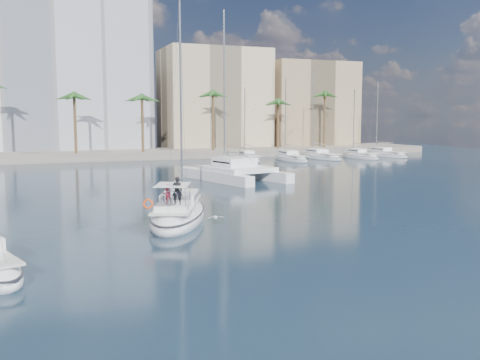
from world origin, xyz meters
name	(u,v)px	position (x,y,z in m)	size (l,w,h in m)	color
ground	(236,228)	(0.00, 0.00, 0.00)	(160.00, 160.00, 0.00)	black
quay	(108,155)	(0.00, 61.00, 0.60)	(120.00, 14.00, 1.20)	gray
building_modern	(29,77)	(-12.00, 73.00, 14.00)	(42.00, 16.00, 28.00)	white
building_beige	(214,101)	(22.00, 70.00, 10.00)	(20.00, 14.00, 20.00)	beige
building_tan_right	(308,107)	(42.00, 68.00, 9.00)	(18.00, 12.00, 18.00)	tan
palm_centre	(110,96)	(0.00, 57.00, 10.28)	(3.60, 3.60, 12.30)	brown
palm_right	(299,99)	(34.00, 57.00, 10.28)	(3.60, 3.60, 12.30)	brown
main_sloop	(178,213)	(-2.87, 3.59, 0.51)	(7.34, 11.41, 16.20)	white
catamaran	(235,169)	(9.13, 24.26, 1.17)	(9.58, 14.25, 18.88)	white
seagull	(215,217)	(-1.07, 1.01, 0.58)	(1.13, 0.48, 0.21)	silver
moored_yacht_a	(248,161)	(20.00, 47.00, 0.00)	(2.72, 9.35, 11.90)	white
moored_yacht_b	(291,161)	(26.50, 45.00, 0.00)	(3.14, 10.78, 13.72)	white
moored_yacht_c	(320,159)	(33.00, 47.00, 0.00)	(3.55, 12.21, 15.54)	white
moored_yacht_d	(360,158)	(39.50, 45.00, 0.00)	(2.72, 9.35, 11.90)	white
moored_yacht_e	(385,157)	(46.00, 47.00, 0.00)	(3.14, 10.78, 13.72)	white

